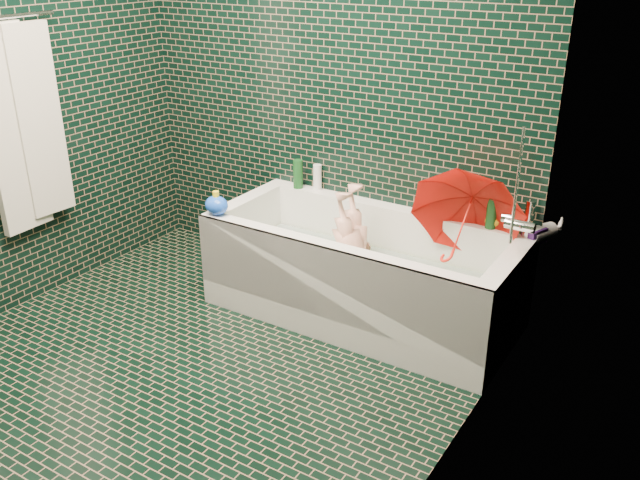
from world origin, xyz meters
The scene contains 20 objects.
floor centered at (0.00, 0.00, 0.00)m, with size 2.80×2.80×0.00m, color black.
wall_back centered at (0.00, 1.40, 1.25)m, with size 2.80×2.80×0.00m, color black.
wall_right centered at (1.30, 0.00, 1.25)m, with size 2.80×2.80×0.00m, color black.
bathtub centered at (0.45, 1.01, 0.21)m, with size 1.70×0.75×0.55m.
bath_mat centered at (0.45, 1.02, 0.16)m, with size 1.35×0.47×0.01m, color #4EB824.
water centered at (0.45, 1.02, 0.30)m, with size 1.48×0.53×0.00m, color silver.
towel_rail centered at (-1.25, 0.25, 1.60)m, with size 0.02×0.02×0.58m, color silver.
towel centered at (-1.24, 0.24, 1.03)m, with size 0.08×0.44×1.12m.
faucet centered at (1.26, 1.02, 0.77)m, with size 0.18×0.19×0.55m.
child centered at (0.39, 1.04, 0.31)m, with size 0.31×0.20×0.85m, color #EBAA93.
umbrella centered at (0.97, 1.12, 0.63)m, with size 0.57×0.57×0.50m, color red.
soap_bottle_a centered at (1.25, 1.33, 0.55)m, with size 0.10×0.10×0.27m, color white.
soap_bottle_b centered at (1.25, 1.31, 0.55)m, with size 0.08×0.08×0.18m, color #3F1C69.
soap_bottle_c centered at (1.20, 1.35, 0.55)m, with size 0.14×0.14×0.18m, color #14481B.
bottle_right_tall centered at (1.04, 1.34, 0.65)m, with size 0.06×0.06×0.21m, color #14481B.
bottle_right_pump centered at (1.24, 1.34, 0.65)m, with size 0.05×0.05×0.20m, color silver.
bottle_left_tall centered at (-0.18, 1.33, 0.64)m, with size 0.06×0.06×0.18m, color #14481B.
bottle_left_short centered at (-0.07, 1.37, 0.63)m, with size 0.05×0.05×0.16m, color white.
rubber_duck centered at (1.05, 1.37, 0.59)m, with size 0.12×0.10×0.09m.
bath_toy centered at (-0.32, 0.71, 0.61)m, with size 0.17×0.16×0.14m.
Camera 1 is at (2.04, -1.96, 1.96)m, focal length 38.00 mm.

